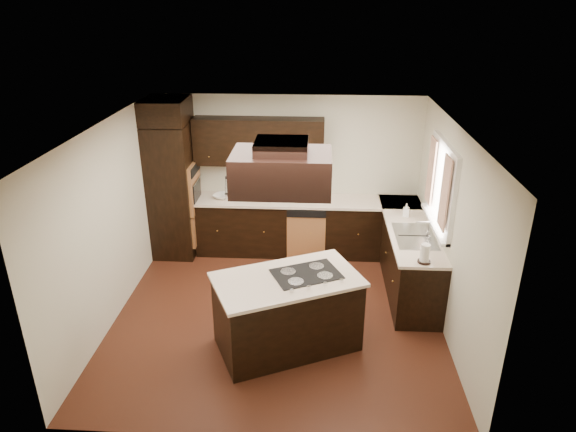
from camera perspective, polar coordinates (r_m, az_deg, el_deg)
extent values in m
cube|color=#5E2C1A|center=(6.93, -1.14, -10.81)|extent=(4.20, 4.20, 0.02)
cube|color=white|center=(5.89, -1.34, 9.89)|extent=(4.20, 4.20, 0.02)
cube|color=beige|center=(8.27, -0.07, 4.81)|extent=(4.20, 0.02, 2.50)
cube|color=beige|center=(4.49, -3.42, -12.61)|extent=(4.20, 0.02, 2.50)
cube|color=beige|center=(6.80, -19.25, -0.79)|extent=(0.02, 4.20, 2.50)
cube|color=beige|center=(6.50, 17.66, -1.71)|extent=(0.02, 4.20, 2.50)
cube|color=black|center=(8.25, -12.66, 2.78)|extent=(0.65, 0.75, 2.12)
cube|color=#B17341|center=(8.14, -10.32, 3.14)|extent=(0.05, 0.62, 0.78)
cube|color=black|center=(8.28, 0.05, -1.21)|extent=(2.93, 0.60, 0.88)
cube|color=black|center=(7.57, 13.13, -4.34)|extent=(0.60, 2.40, 0.88)
cube|color=beige|center=(8.08, 0.04, 1.71)|extent=(2.93, 0.63, 0.04)
cube|color=beige|center=(7.37, 13.33, -1.17)|extent=(0.63, 2.40, 0.04)
cube|color=black|center=(7.97, -3.27, 8.26)|extent=(2.00, 0.34, 0.72)
cube|color=#B17341|center=(8.02, 2.01, -2.42)|extent=(0.60, 0.05, 0.72)
cube|color=white|center=(6.84, 16.72, 3.29)|extent=(0.06, 1.32, 1.12)
cube|color=white|center=(6.84, 16.94, 3.28)|extent=(0.00, 1.20, 1.00)
cube|color=#FFE4C9|center=(6.42, 17.02, 2.44)|extent=(0.02, 0.34, 0.90)
cube|color=#FFE4C9|center=(7.20, 15.60, 4.83)|extent=(0.02, 0.34, 0.90)
cube|color=silver|center=(7.05, 13.91, -2.17)|extent=(0.52, 0.84, 0.01)
cube|color=black|center=(6.13, -0.10, -10.80)|extent=(1.80, 1.45, 0.88)
cube|color=beige|center=(5.89, -0.11, -7.09)|extent=(1.88, 1.52, 0.04)
cube|color=black|center=(5.95, 2.06, -6.44)|extent=(0.89, 0.77, 0.01)
cube|color=black|center=(5.46, -0.72, 4.95)|extent=(1.05, 0.72, 0.42)
cube|color=black|center=(5.38, -0.74, 7.73)|extent=(0.55, 0.50, 0.13)
cylinder|color=silver|center=(8.10, -6.55, 2.13)|extent=(0.15, 0.15, 0.10)
cone|color=silver|center=(8.03, -6.61, 3.33)|extent=(0.13, 0.13, 0.26)
cube|color=black|center=(8.00, -2.94, 2.62)|extent=(0.33, 0.17, 0.26)
imported|color=white|center=(8.18, -7.35, 2.19)|extent=(0.36, 0.36, 0.07)
imported|color=white|center=(7.62, 13.00, 0.63)|extent=(0.10, 0.10, 0.19)
cylinder|color=white|center=(6.35, 14.97, -4.06)|extent=(0.12, 0.12, 0.24)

